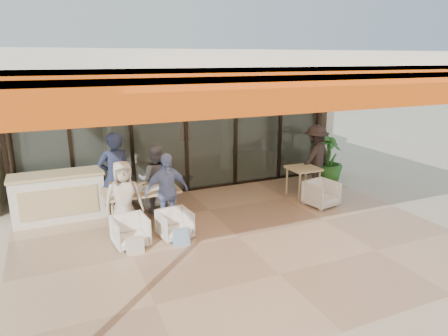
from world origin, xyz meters
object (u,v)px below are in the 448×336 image
at_px(chair_near_right, 175,223).
at_px(potted_palm, 328,159).
at_px(chair_far_left, 114,196).
at_px(chair_far_right, 151,192).
at_px(diner_grey, 155,179).
at_px(standing_woman, 315,157).
at_px(diner_periwinkle, 167,191).
at_px(dining_table, 140,192).
at_px(diner_cream, 124,199).
at_px(side_chair, 321,193).
at_px(side_table, 303,172).
at_px(chair_near_left, 130,230).
at_px(diner_navy, 115,177).
at_px(host_counter, 59,196).

distance_m(chair_near_right, potted_palm, 5.06).
relative_size(chair_far_left, chair_far_right, 1.11).
bearing_deg(chair_far_right, diner_grey, 76.75).
bearing_deg(standing_woman, diner_periwinkle, -8.75).
distance_m(dining_table, standing_woman, 4.65).
xyz_separation_m(chair_far_right, potted_palm, (4.79, -0.32, 0.38)).
xyz_separation_m(diner_grey, potted_palm, (4.79, 0.18, -0.08)).
bearing_deg(diner_cream, chair_near_right, -29.49).
bearing_deg(side_chair, chair_near_right, 172.78).
bearing_deg(potted_palm, side_table, -154.35).
distance_m(chair_near_left, standing_woman, 5.25).
distance_m(chair_far_right, diner_grey, 0.68).
relative_size(dining_table, chair_near_left, 2.42).
height_order(chair_far_left, diner_periwinkle, diner_periwinkle).
height_order(dining_table, chair_far_right, dining_table).
bearing_deg(diner_cream, diner_grey, 48.25).
height_order(chair_near_right, side_chair, side_chair).
bearing_deg(chair_near_right, side_chair, -2.46).
height_order(chair_far_right, diner_cream, diner_cream).
xyz_separation_m(chair_near_left, potted_palm, (5.63, 1.58, 0.38)).
distance_m(chair_near_left, diner_periwinkle, 1.08).
bearing_deg(potted_palm, chair_near_right, -161.72).
xyz_separation_m(diner_navy, diner_periwinkle, (0.84, -0.90, -0.16)).
bearing_deg(host_counter, chair_far_right, 3.16).
bearing_deg(dining_table, diner_navy, 132.91).
bearing_deg(diner_navy, host_counter, -25.17).
relative_size(chair_near_left, diner_cream, 0.42).
bearing_deg(dining_table, side_chair, -9.95).
distance_m(diner_cream, standing_woman, 5.12).
relative_size(diner_cream, standing_woman, 0.88).
xyz_separation_m(chair_near_right, diner_periwinkle, (0.00, 0.50, 0.47)).
distance_m(dining_table, chair_far_right, 1.10).
height_order(diner_grey, diner_periwinkle, diner_periwinkle).
height_order(dining_table, chair_near_right, dining_table).
bearing_deg(side_chair, chair_near_left, 172.02).
bearing_deg(potted_palm, chair_near_left, -164.30).
xyz_separation_m(chair_near_right, side_chair, (3.59, 0.25, 0.03)).
xyz_separation_m(chair_near_right, diner_navy, (-0.84, 1.40, 0.64)).
bearing_deg(dining_table, chair_near_left, -113.28).
distance_m(chair_far_right, standing_woman, 4.27).
relative_size(diner_navy, potted_palm, 1.36).
relative_size(diner_periwinkle, standing_woman, 0.92).
bearing_deg(diner_cream, diner_navy, 91.27).
relative_size(diner_navy, standing_woman, 1.11).
bearing_deg(chair_near_right, diner_cream, 142.75).
distance_m(chair_far_right, diner_cream, 1.69).
height_order(diner_grey, standing_woman, standing_woman).
height_order(diner_periwinkle, side_chair, diner_periwinkle).
relative_size(standing_woman, potted_palm, 1.22).
xyz_separation_m(diner_cream, diner_periwinkle, (0.84, 0.00, 0.03)).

